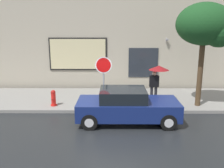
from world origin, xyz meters
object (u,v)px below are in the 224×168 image
parked_car (127,106)px  fire_hydrant (53,98)px  pedestrian_with_umbrella (157,73)px  street_tree (207,26)px  stop_sign (104,72)px

parked_car → fire_hydrant: bearing=154.3°
pedestrian_with_umbrella → street_tree: size_ratio=0.39×
street_tree → stop_sign: size_ratio=1.99×
parked_car → street_tree: bearing=24.8°
pedestrian_with_umbrella → parked_car: bearing=-125.2°
stop_sign → fire_hydrant: bearing=173.8°
stop_sign → street_tree: bearing=3.6°
street_tree → fire_hydrant: bearing=-179.8°
pedestrian_with_umbrella → stop_sign: bearing=-161.1°
street_tree → stop_sign: street_tree is taller
street_tree → stop_sign: bearing=-176.4°
fire_hydrant → street_tree: bearing=0.2°
parked_car → fire_hydrant: 3.83m
pedestrian_with_umbrella → street_tree: bearing=-16.7°
fire_hydrant → pedestrian_with_umbrella: 5.23m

